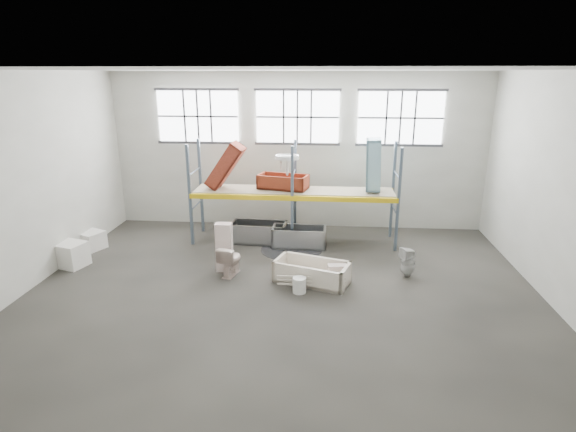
# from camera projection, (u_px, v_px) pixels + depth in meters

# --- Properties ---
(floor) EXTENTS (12.00, 10.00, 0.10)m
(floor) POSITION_uv_depth(u_px,v_px,m) (283.00, 293.00, 10.89)
(floor) COLOR #4A463F
(floor) RESTS_ON ground
(ceiling) EXTENTS (12.00, 10.00, 0.10)m
(ceiling) POSITION_uv_depth(u_px,v_px,m) (282.00, 67.00, 9.37)
(ceiling) COLOR silver
(ceiling) RESTS_ON ground
(wall_back) EXTENTS (12.00, 0.10, 5.00)m
(wall_back) POSITION_uv_depth(u_px,v_px,m) (297.00, 151.00, 14.93)
(wall_back) COLOR #ADADA0
(wall_back) RESTS_ON ground
(wall_front) EXTENTS (12.00, 0.10, 5.00)m
(wall_front) POSITION_uv_depth(u_px,v_px,m) (239.00, 293.00, 5.32)
(wall_front) COLOR #ADADA1
(wall_front) RESTS_ON ground
(wall_left) EXTENTS (0.10, 10.00, 5.00)m
(wall_left) POSITION_uv_depth(u_px,v_px,m) (22.00, 183.00, 10.62)
(wall_left) COLOR #9C9C91
(wall_left) RESTS_ON ground
(wall_right) EXTENTS (0.10, 10.00, 5.00)m
(wall_right) POSITION_uv_depth(u_px,v_px,m) (569.00, 195.00, 9.63)
(wall_right) COLOR #A9A89C
(wall_right) RESTS_ON ground
(window_left) EXTENTS (2.60, 0.04, 1.60)m
(window_left) POSITION_uv_depth(u_px,v_px,m) (198.00, 116.00, 14.76)
(window_left) COLOR white
(window_left) RESTS_ON wall_back
(window_mid) EXTENTS (2.60, 0.04, 1.60)m
(window_mid) POSITION_uv_depth(u_px,v_px,m) (297.00, 117.00, 14.50)
(window_mid) COLOR white
(window_mid) RESTS_ON wall_back
(window_right) EXTENTS (2.60, 0.04, 1.60)m
(window_right) POSITION_uv_depth(u_px,v_px,m) (400.00, 118.00, 14.23)
(window_right) COLOR white
(window_right) RESTS_ON wall_back
(rack_upright_la) EXTENTS (0.08, 0.08, 3.00)m
(rack_upright_la) POSITION_uv_depth(u_px,v_px,m) (190.00, 196.00, 13.43)
(rack_upright_la) COLOR slate
(rack_upright_la) RESTS_ON floor
(rack_upright_lb) EXTENTS (0.08, 0.08, 3.00)m
(rack_upright_lb) POSITION_uv_depth(u_px,v_px,m) (201.00, 186.00, 14.57)
(rack_upright_lb) COLOR slate
(rack_upright_lb) RESTS_ON floor
(rack_upright_ma) EXTENTS (0.08, 0.08, 3.00)m
(rack_upright_ma) POSITION_uv_depth(u_px,v_px,m) (292.00, 198.00, 13.18)
(rack_upright_ma) COLOR slate
(rack_upright_ma) RESTS_ON floor
(rack_upright_mb) EXTENTS (0.08, 0.08, 3.00)m
(rack_upright_mb) POSITION_uv_depth(u_px,v_px,m) (295.00, 188.00, 14.32)
(rack_upright_mb) COLOR slate
(rack_upright_mb) RESTS_ON floor
(rack_upright_ra) EXTENTS (0.08, 0.08, 3.00)m
(rack_upright_ra) POSITION_uv_depth(u_px,v_px,m) (398.00, 201.00, 12.94)
(rack_upright_ra) COLOR slate
(rack_upright_ra) RESTS_ON floor
(rack_upright_rb) EXTENTS (0.08, 0.08, 3.00)m
(rack_upright_rb) POSITION_uv_depth(u_px,v_px,m) (393.00, 190.00, 14.08)
(rack_upright_rb) COLOR slate
(rack_upright_rb) RESTS_ON floor
(rack_beam_front) EXTENTS (6.00, 0.10, 0.14)m
(rack_beam_front) POSITION_uv_depth(u_px,v_px,m) (292.00, 198.00, 13.18)
(rack_beam_front) COLOR yellow
(rack_beam_front) RESTS_ON floor
(rack_beam_back) EXTENTS (6.00, 0.10, 0.14)m
(rack_beam_back) POSITION_uv_depth(u_px,v_px,m) (295.00, 188.00, 14.32)
(rack_beam_back) COLOR yellow
(rack_beam_back) RESTS_ON floor
(shelf_deck) EXTENTS (5.90, 1.10, 0.03)m
(shelf_deck) POSITION_uv_depth(u_px,v_px,m) (294.00, 190.00, 13.73)
(shelf_deck) COLOR gray
(shelf_deck) RESTS_ON floor
(wet_patch) EXTENTS (1.80, 1.80, 0.00)m
(wet_patch) POSITION_uv_depth(u_px,v_px,m) (292.00, 249.00, 13.44)
(wet_patch) COLOR black
(wet_patch) RESTS_ON floor
(bathtub_beige) EXTENTS (1.97, 1.36, 0.53)m
(bathtub_beige) POSITION_uv_depth(u_px,v_px,m) (312.00, 272.00, 11.30)
(bathtub_beige) COLOR silver
(bathtub_beige) RESTS_ON floor
(cistern_spare) EXTENTS (0.47, 0.27, 0.43)m
(cistern_spare) POSITION_uv_depth(u_px,v_px,m) (337.00, 273.00, 11.18)
(cistern_spare) COLOR #C3AEA5
(cistern_spare) RESTS_ON bathtub_beige
(sink_in_tub) EXTENTS (0.59, 0.59, 0.15)m
(sink_in_tub) POSITION_uv_depth(u_px,v_px,m) (299.00, 274.00, 11.43)
(sink_in_tub) COLOR beige
(sink_in_tub) RESTS_ON bathtub_beige
(toilet_beige) EXTENTS (0.61, 0.86, 0.79)m
(toilet_beige) POSITION_uv_depth(u_px,v_px,m) (230.00, 260.00, 11.67)
(toilet_beige) COLOR beige
(toilet_beige) RESTS_ON floor
(cistern_tall) EXTENTS (0.42, 0.28, 1.29)m
(cistern_tall) POSITION_uv_depth(u_px,v_px,m) (224.00, 247.00, 11.85)
(cistern_tall) COLOR silver
(cistern_tall) RESTS_ON floor
(toilet_white) EXTENTS (0.46, 0.46, 0.77)m
(toilet_white) POSITION_uv_depth(u_px,v_px,m) (408.00, 262.00, 11.58)
(toilet_white) COLOR silver
(toilet_white) RESTS_ON floor
(steel_tub_left) EXTENTS (1.71, 0.88, 0.61)m
(steel_tub_left) POSITION_uv_depth(u_px,v_px,m) (259.00, 232.00, 13.97)
(steel_tub_left) COLOR #989A9E
(steel_tub_left) RESTS_ON floor
(steel_tub_right) EXTENTS (1.59, 0.75, 0.58)m
(steel_tub_right) POSITION_uv_depth(u_px,v_px,m) (299.00, 237.00, 13.64)
(steel_tub_right) COLOR #A7AAAF
(steel_tub_right) RESTS_ON floor
(rust_tub_flat) EXTENTS (1.59, 1.00, 0.41)m
(rust_tub_flat) POSITION_uv_depth(u_px,v_px,m) (283.00, 182.00, 13.78)
(rust_tub_flat) COLOR maroon
(rust_tub_flat) RESTS_ON shelf_deck
(rust_tub_tilted) EXTENTS (1.22, 0.75, 1.45)m
(rust_tub_tilted) POSITION_uv_depth(u_px,v_px,m) (226.00, 166.00, 13.67)
(rust_tub_tilted) COLOR #9B3424
(rust_tub_tilted) RESTS_ON shelf_deck
(sink_on_shelf) EXTENTS (0.75, 0.61, 0.61)m
(sink_on_shelf) POSITION_uv_depth(u_px,v_px,m) (287.00, 174.00, 13.48)
(sink_on_shelf) COLOR silver
(sink_on_shelf) RESTS_ON rust_tub_flat
(blue_tub_upright) EXTENTS (0.52, 0.73, 1.49)m
(blue_tub_upright) POSITION_uv_depth(u_px,v_px,m) (373.00, 165.00, 13.30)
(blue_tub_upright) COLOR #8CBDCE
(blue_tub_upright) RESTS_ON shelf_deck
(bucket) EXTENTS (0.40, 0.40, 0.37)m
(bucket) POSITION_uv_depth(u_px,v_px,m) (299.00, 285.00, 10.77)
(bucket) COLOR white
(bucket) RESTS_ON floor
(carton_near) EXTENTS (0.90, 0.83, 0.65)m
(carton_near) POSITION_uv_depth(u_px,v_px,m) (71.00, 254.00, 12.22)
(carton_near) COLOR white
(carton_near) RESTS_ON floor
(carton_far) EXTENTS (0.82, 0.82, 0.51)m
(carton_far) POSITION_uv_depth(u_px,v_px,m) (92.00, 240.00, 13.44)
(carton_far) COLOR white
(carton_far) RESTS_ON floor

